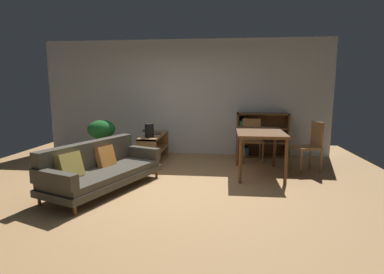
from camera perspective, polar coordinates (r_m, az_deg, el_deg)
ground_plane at (r=4.87m, az=-5.60°, el=-9.71°), size 8.16×8.16×0.00m
back_wall_panel at (r=7.27m, az=-1.36°, el=7.45°), size 6.80×0.10×2.70m
fabric_couch at (r=4.96m, az=-17.06°, el=-5.64°), size 1.46×2.13×0.74m
media_console at (r=6.46m, az=-7.21°, el=-2.23°), size 0.39×1.27×0.61m
open_laptop at (r=6.52m, az=-7.35°, el=0.85°), size 0.43×0.38×0.08m
desk_speaker at (r=6.04m, az=-8.08°, el=1.25°), size 0.18×0.18×0.27m
potted_floor_plant at (r=6.55m, az=-16.72°, el=0.58°), size 0.56×0.56×0.93m
dining_table at (r=5.61m, az=12.70°, el=0.24°), size 0.84×1.27×0.81m
dining_chair_near at (r=6.14m, az=21.51°, el=-1.26°), size 0.54×0.50×0.95m
dining_chair_far at (r=6.64m, az=11.27°, el=-0.12°), size 0.46×0.45×0.92m
bookshelf at (r=7.15m, az=12.52°, el=0.35°), size 1.16×0.32×1.02m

